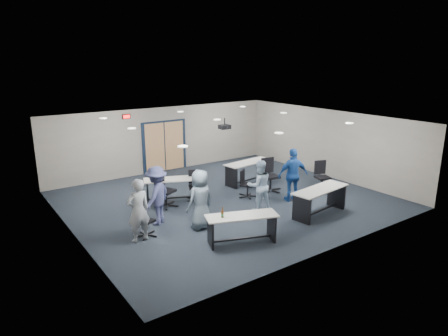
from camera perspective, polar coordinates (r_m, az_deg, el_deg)
floor at (r=13.59m, az=0.26°, el=-4.54°), size 10.00×10.00×0.00m
back_wall at (r=16.97m, az=-8.58°, el=4.06°), size 10.00×0.04×2.70m
front_wall at (r=10.02m, az=15.37°, el=-4.29°), size 10.00×0.04×2.70m
left_wall at (r=11.18m, az=-21.15°, el=-2.75°), size 0.04×9.00×2.70m
right_wall at (r=16.52m, az=14.58°, el=3.42°), size 0.04×9.00×2.70m
ceiling at (r=12.92m, az=0.28°, el=6.79°), size 10.00×9.00×0.04m
double_door at (r=17.00m, az=-8.48°, el=3.05°), size 2.00×0.07×2.20m
exit_sign at (r=16.10m, az=-13.77°, el=7.16°), size 0.32×0.07×0.18m
ceiling_projector at (r=13.54m, az=0.09°, el=5.92°), size 0.35×0.32×0.37m
ceiling_can_lights at (r=13.13m, az=-0.36°, el=6.79°), size 6.24×5.74×0.02m
table_front_left at (r=10.37m, az=2.51°, el=-7.96°), size 1.96×1.24×1.03m
table_front_right at (r=12.50m, az=13.56°, el=-4.03°), size 2.12×0.94×0.83m
table_back_left at (r=13.42m, az=-7.24°, el=-2.52°), size 2.01×1.33×0.90m
table_back_right at (r=15.30m, az=3.52°, el=-0.07°), size 2.10×0.91×0.82m
chair_back_a at (r=12.93m, az=-8.31°, el=-3.08°), size 0.97×0.97×1.15m
chair_back_b at (r=13.45m, az=-4.10°, el=-2.54°), size 0.84×0.84×1.00m
chair_back_c at (r=13.74m, az=3.40°, el=-2.25°), size 0.83×0.83×0.95m
chair_back_d at (r=14.37m, az=6.70°, el=-1.03°), size 0.87×0.87×1.19m
chair_loose_left at (r=10.95m, az=-11.25°, el=-7.26°), size 0.76×0.76×0.94m
chair_loose_right at (r=14.79m, az=13.92°, el=-1.15°), size 0.86×0.86×1.08m
person_gray at (r=10.55m, az=-12.15°, el=-5.96°), size 0.64×0.43×1.70m
person_plaid at (r=11.13m, az=-3.39°, el=-4.50°), size 0.90×0.65×1.70m
person_lightblue at (r=12.50m, az=5.07°, el=-2.50°), size 0.94×0.83×1.61m
person_navy at (r=13.42m, az=9.82°, el=-1.00°), size 1.14×0.75×1.79m
person_back at (r=11.55m, az=-9.59°, el=-3.89°), size 1.27×1.17×1.72m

